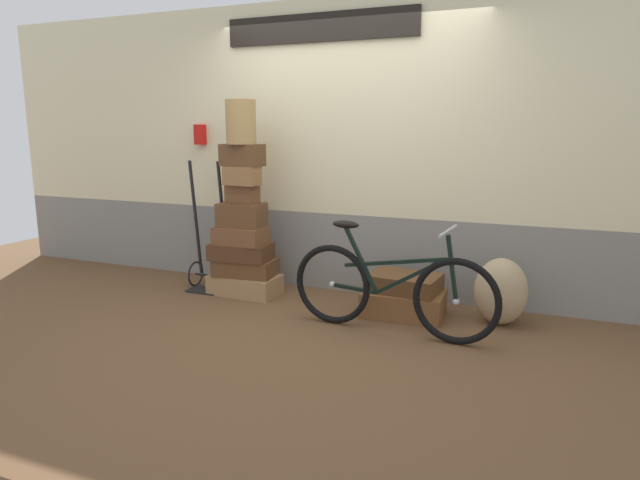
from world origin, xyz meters
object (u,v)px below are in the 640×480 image
at_px(suitcase_7, 242,155).
at_px(bicycle, 390,289).
at_px(wicker_basket, 241,122).
at_px(suitcase_6, 242,176).
at_px(suitcase_8, 404,303).
at_px(burlap_sack, 501,291).
at_px(suitcase_2, 241,251).
at_px(suitcase_9, 404,283).
at_px(suitcase_1, 246,267).
at_px(luggage_trolley, 210,258).
at_px(suitcase_4, 242,215).
at_px(suitcase_5, 242,194).
at_px(suitcase_3, 241,235).
at_px(suitcase_0, 245,285).

distance_m(suitcase_7, bicycle, 1.88).
bearing_deg(wicker_basket, suitcase_6, -65.95).
xyz_separation_m(suitcase_8, burlap_sack, (0.76, 0.09, 0.17)).
xyz_separation_m(suitcase_2, suitcase_9, (1.56, 0.01, -0.14)).
bearing_deg(suitcase_6, suitcase_1, 107.79).
bearing_deg(suitcase_6, wicker_basket, 116.59).
relative_size(wicker_basket, luggage_trolley, 0.31).
bearing_deg(suitcase_4, suitcase_7, 70.56).
bearing_deg(suitcase_1, suitcase_4, -148.47).
relative_size(suitcase_2, suitcase_7, 1.47).
height_order(suitcase_5, suitcase_7, suitcase_7).
distance_m(suitcase_5, suitcase_7, 0.35).
xyz_separation_m(suitcase_7, bicycle, (1.54, -0.48, -0.96)).
distance_m(suitcase_5, burlap_sack, 2.42).
relative_size(suitcase_9, burlap_sack, 1.06).
relative_size(suitcase_6, luggage_trolley, 0.25).
relative_size(suitcase_3, suitcase_4, 1.13).
bearing_deg(suitcase_3, bicycle, -14.65).
distance_m(suitcase_6, suitcase_8, 1.83).
bearing_deg(bicycle, suitcase_3, 164.39).
relative_size(suitcase_0, luggage_trolley, 0.52).
height_order(suitcase_8, bicycle, bicycle).
bearing_deg(bicycle, suitcase_9, 90.49).
bearing_deg(bicycle, luggage_trolley, 165.77).
xyz_separation_m(suitcase_1, suitcase_6, (0.01, -0.04, 0.86)).
relative_size(suitcase_6, burlap_sack, 0.57).
relative_size(suitcase_3, suitcase_6, 1.51).
height_order(suitcase_2, suitcase_6, suitcase_6).
xyz_separation_m(suitcase_4, suitcase_7, (0.01, 0.03, 0.55)).
bearing_deg(suitcase_3, wicker_basket, 48.63).
bearing_deg(luggage_trolley, suitcase_8, -1.47).
height_order(suitcase_0, suitcase_7, suitcase_7).
height_order(wicker_basket, luggage_trolley, wicker_basket).
xyz_separation_m(suitcase_5, luggage_trolley, (-0.39, 0.01, -0.65)).
bearing_deg(wicker_basket, suitcase_5, 126.92).
bearing_deg(suitcase_1, suitcase_9, -5.47).
height_order(suitcase_7, luggage_trolley, suitcase_7).
bearing_deg(suitcase_6, burlap_sack, 5.11).
bearing_deg(suitcase_8, suitcase_2, 177.72).
height_order(suitcase_1, suitcase_5, suitcase_5).
distance_m(burlap_sack, bicycle, 0.93).
bearing_deg(suitcase_3, suitcase_7, 76.97).
xyz_separation_m(suitcase_2, suitcase_7, (0.02, 0.03, 0.89)).
bearing_deg(suitcase_7, bicycle, -12.57).
bearing_deg(suitcase_4, suitcase_9, -3.76).
bearing_deg(luggage_trolley, suitcase_1, -3.30).
distance_m(suitcase_0, luggage_trolley, 0.46).
bearing_deg(burlap_sack, suitcase_2, -177.96).
height_order(suitcase_0, suitcase_3, suitcase_3).
bearing_deg(suitcase_3, burlap_sack, 3.39).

